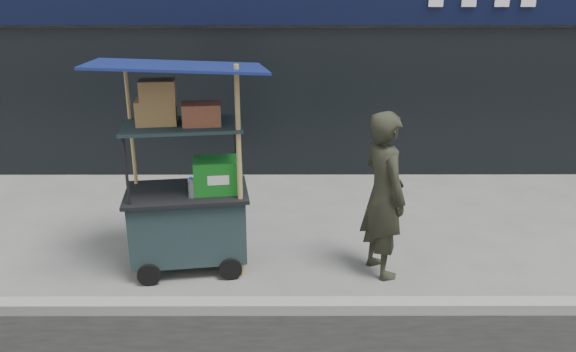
{
  "coord_description": "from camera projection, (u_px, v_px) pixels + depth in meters",
  "views": [
    {
      "loc": [
        -0.06,
        -5.04,
        3.19
      ],
      "look_at": [
        -0.04,
        1.2,
        0.94
      ],
      "focal_mm": 35.0,
      "sensor_mm": 36.0,
      "label": 1
    }
  ],
  "objects": [
    {
      "name": "ground",
      "position": [
        292.0,
        300.0,
        5.82
      ],
      "size": [
        80.0,
        80.0,
        0.0
      ],
      "primitive_type": "plane",
      "color": "#5F5E5A",
      "rests_on": "ground"
    },
    {
      "name": "curb",
      "position": [
        292.0,
        306.0,
        5.61
      ],
      "size": [
        80.0,
        0.18,
        0.12
      ],
      "primitive_type": "cube",
      "color": "gray",
      "rests_on": "ground"
    },
    {
      "name": "vendor_cart",
      "position": [
        189.0,
        198.0,
        6.24
      ],
      "size": [
        1.94,
        1.49,
        2.41
      ],
      "rotation": [
        0.0,
        0.0,
        0.14
      ],
      "color": "#1A292D",
      "rests_on": "ground"
    },
    {
      "name": "vendor_man",
      "position": [
        384.0,
        195.0,
        6.09
      ],
      "size": [
        0.66,
        0.8,
        1.87
      ],
      "primitive_type": "imported",
      "rotation": [
        0.0,
        0.0,
        1.94
      ],
      "color": "#28291E",
      "rests_on": "ground"
    }
  ]
}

